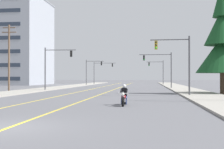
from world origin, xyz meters
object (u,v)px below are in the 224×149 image
(traffic_signal_near_left, at_px, (54,62))
(traffic_signal_far_left, at_px, (100,69))
(traffic_signal_near_right, at_px, (178,57))
(traffic_signal_far_right, at_px, (158,69))
(motorcycle_with_rider, at_px, (124,97))
(traffic_signal_mid_left, at_px, (91,69))
(traffic_signal_mid_right, at_px, (162,64))
(utility_pole_left_near, at_px, (9,55))
(conifer_tree_right_verge_near, at_px, (222,42))

(traffic_signal_near_left, bearing_deg, traffic_signal_far_left, 89.46)
(traffic_signal_near_right, relative_size, traffic_signal_far_left, 1.00)
(traffic_signal_near_left, distance_m, traffic_signal_far_right, 38.81)
(motorcycle_with_rider, relative_size, traffic_signal_mid_left, 0.35)
(traffic_signal_mid_right, bearing_deg, utility_pole_left_near, -151.66)
(traffic_signal_near_left, height_order, utility_pole_left_near, utility_pole_left_near)
(traffic_signal_far_left, bearing_deg, traffic_signal_far_right, -17.17)
(traffic_signal_mid_right, xyz_separation_m, traffic_signal_far_left, (-15.35, 29.67, 0.03))
(traffic_signal_near_left, xyz_separation_m, utility_pole_left_near, (-6.15, -1.29, 0.95))
(motorcycle_with_rider, bearing_deg, traffic_signal_mid_right, 82.77)
(traffic_signal_near_right, height_order, utility_pole_left_near, utility_pole_left_near)
(traffic_signal_far_right, relative_size, conifer_tree_right_verge_near, 0.47)
(utility_pole_left_near, bearing_deg, traffic_signal_mid_right, 28.34)
(traffic_signal_near_left, relative_size, conifer_tree_right_verge_near, 0.47)
(traffic_signal_near_left, relative_size, traffic_signal_far_right, 1.00)
(traffic_signal_near_left, relative_size, utility_pole_left_near, 0.66)
(traffic_signal_mid_right, distance_m, traffic_signal_mid_left, 25.53)
(traffic_signal_far_right, xyz_separation_m, traffic_signal_far_left, (-15.63, 4.83, 0.11))
(traffic_signal_mid_right, relative_size, traffic_signal_mid_left, 1.00)
(traffic_signal_near_right, relative_size, traffic_signal_mid_right, 1.00)
(motorcycle_with_rider, relative_size, traffic_signal_near_left, 0.35)
(traffic_signal_near_left, bearing_deg, traffic_signal_mid_left, 90.59)
(motorcycle_with_rider, distance_m, traffic_signal_far_left, 62.35)
(conifer_tree_right_verge_near, bearing_deg, utility_pole_left_near, 170.27)
(motorcycle_with_rider, height_order, traffic_signal_mid_right, traffic_signal_mid_right)
(traffic_signal_near_left, height_order, traffic_signal_mid_right, same)
(motorcycle_with_rider, height_order, traffic_signal_far_left, traffic_signal_far_left)
(traffic_signal_near_right, bearing_deg, utility_pole_left_near, 158.72)
(traffic_signal_mid_left, relative_size, conifer_tree_right_verge_near, 0.47)
(traffic_signal_far_right, distance_m, traffic_signal_far_left, 16.36)
(traffic_signal_far_right, distance_m, conifer_tree_right_verge_near, 41.90)
(traffic_signal_far_left, relative_size, conifer_tree_right_verge_near, 0.47)
(motorcycle_with_rider, bearing_deg, traffic_signal_far_left, 100.51)
(conifer_tree_right_verge_near, bearing_deg, traffic_signal_mid_left, 121.29)
(traffic_signal_near_right, relative_size, traffic_signal_near_left, 1.00)
(traffic_signal_far_left, bearing_deg, conifer_tree_right_verge_near, -65.11)
(traffic_signal_near_right, height_order, traffic_signal_far_left, same)
(traffic_signal_mid_left, bearing_deg, traffic_signal_mid_right, -51.07)
(traffic_signal_near_right, bearing_deg, traffic_signal_far_left, 107.75)
(motorcycle_with_rider, xyz_separation_m, traffic_signal_mid_right, (4.00, 31.53, 3.55))
(traffic_signal_near_right, xyz_separation_m, traffic_signal_mid_right, (-0.74, 20.61, 0.09))
(traffic_signal_near_right, height_order, traffic_signal_mid_right, same)
(traffic_signal_far_right, bearing_deg, conifer_tree_right_verge_near, -81.99)
(traffic_signal_mid_right, bearing_deg, conifer_tree_right_verge_near, -69.78)
(motorcycle_with_rider, height_order, utility_pole_left_near, utility_pole_left_near)
(utility_pole_left_near, bearing_deg, traffic_signal_far_right, 58.84)
(traffic_signal_far_right, relative_size, utility_pole_left_near, 0.66)
(traffic_signal_near_right, relative_size, conifer_tree_right_verge_near, 0.47)
(traffic_signal_mid_right, distance_m, utility_pole_left_near, 24.87)
(conifer_tree_right_verge_near, bearing_deg, traffic_signal_far_left, 114.89)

